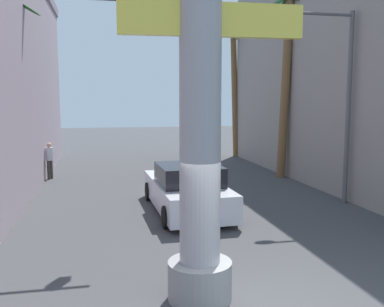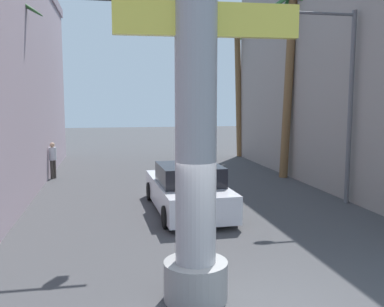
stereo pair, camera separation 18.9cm
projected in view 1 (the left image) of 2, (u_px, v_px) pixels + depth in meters
name	position (u px, v px, depth m)	size (l,w,h in m)	color
ground_plane	(170.00, 194.00, 16.34)	(84.26, 84.26, 0.00)	#424244
building_right	(373.00, 50.00, 18.48)	(6.31, 19.20, 11.45)	gray
neon_sign_pole	(201.00, 25.00, 7.11)	(3.52, 1.15, 9.99)	#9E9EA3
street_lamp	(337.00, 87.00, 14.44)	(2.69, 0.28, 6.52)	#59595E
traffic_light_mast	(26.00, 68.00, 10.68)	(5.00, 0.32, 6.23)	#333333
car_lead	(187.00, 190.00, 13.72)	(2.28, 5.08, 1.56)	black
palm_tree_mid_right	(286.00, 73.00, 19.43)	(2.72, 2.84, 8.24)	brown
palm_tree_far_right	(234.00, 76.00, 27.04)	(3.11, 2.85, 8.37)	brown
pedestrian_far_left	(50.00, 158.00, 19.38)	(0.46, 0.46, 1.66)	#3F3833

